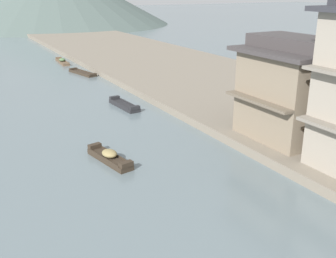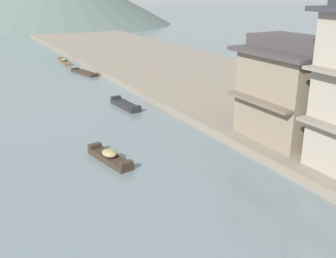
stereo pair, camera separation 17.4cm
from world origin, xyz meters
The scene contains 6 objects.
riverbank_right centered at (15.22, 30.00, 0.28)m, with size 18.00×110.00×0.56m, color slate.
boat_moored_nearest centered at (4.76, 49.66, 0.20)m, with size 1.14×5.22×0.64m.
boat_moored_second centered at (3.84, 26.76, 0.18)m, with size 1.22×4.04×0.54m.
boat_moored_third centered at (4.91, 41.50, 0.13)m, with size 2.03×4.74×0.38m.
boat_moored_far centered at (-1.19, 16.97, 0.27)m, with size 1.51×3.82×0.72m.
house_waterfront_tall centered at (9.75, 14.16, 3.57)m, with size 6.02×6.05×6.14m.
Camera 1 is at (-8.45, -3.18, 9.47)m, focal length 43.18 mm.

